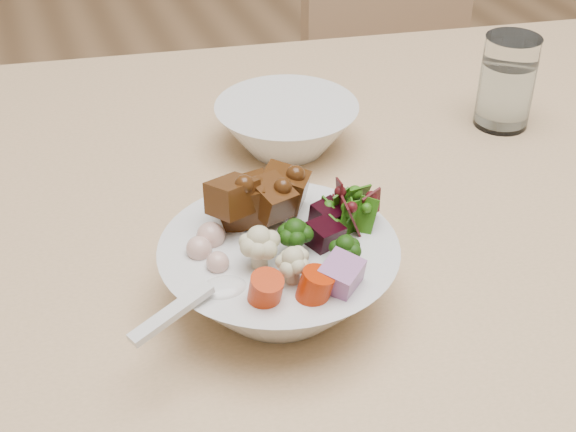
{
  "coord_description": "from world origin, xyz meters",
  "views": [
    {
      "loc": [
        -0.45,
        -0.5,
        1.15
      ],
      "look_at": [
        -0.26,
        0.01,
        0.77
      ],
      "focal_mm": 50.0,
      "sensor_mm": 36.0,
      "label": 1
    }
  ],
  "objects_px": {
    "chair_far": "(415,133)",
    "food_bowl": "(280,269)",
    "water_glass": "(506,86)",
    "dining_table": "(552,240)",
    "side_bowl": "(287,127)"
  },
  "relations": [
    {
      "from": "food_bowl",
      "to": "side_bowl",
      "type": "distance_m",
      "value": 0.26
    },
    {
      "from": "chair_far",
      "to": "food_bowl",
      "type": "bearing_deg",
      "value": -136.28
    },
    {
      "from": "water_glass",
      "to": "side_bowl",
      "type": "bearing_deg",
      "value": 172.18
    },
    {
      "from": "chair_far",
      "to": "water_glass",
      "type": "distance_m",
      "value": 0.56
    },
    {
      "from": "chair_far",
      "to": "water_glass",
      "type": "bearing_deg",
      "value": -117.22
    },
    {
      "from": "water_glass",
      "to": "dining_table",
      "type": "bearing_deg",
      "value": -93.73
    },
    {
      "from": "food_bowl",
      "to": "dining_table",
      "type": "bearing_deg",
      "value": 11.47
    },
    {
      "from": "dining_table",
      "to": "water_glass",
      "type": "relative_size",
      "value": 15.16
    },
    {
      "from": "dining_table",
      "to": "water_glass",
      "type": "xyz_separation_m",
      "value": [
        0.01,
        0.14,
        0.12
      ]
    },
    {
      "from": "dining_table",
      "to": "food_bowl",
      "type": "xyz_separation_m",
      "value": [
        -0.34,
        -0.07,
        0.11
      ]
    },
    {
      "from": "dining_table",
      "to": "side_bowl",
      "type": "height_order",
      "value": "side_bowl"
    },
    {
      "from": "food_bowl",
      "to": "side_bowl",
      "type": "bearing_deg",
      "value": 68.62
    },
    {
      "from": "dining_table",
      "to": "chair_far",
      "type": "xyz_separation_m",
      "value": [
        0.15,
        0.58,
        -0.2
      ]
    },
    {
      "from": "dining_table",
      "to": "side_bowl",
      "type": "distance_m",
      "value": 0.31
    },
    {
      "from": "chair_far",
      "to": "side_bowl",
      "type": "distance_m",
      "value": 0.64
    }
  ]
}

